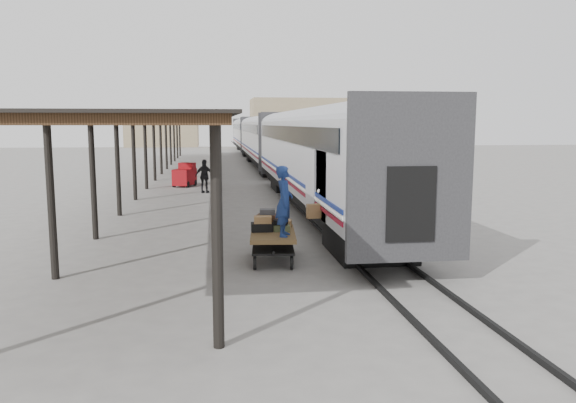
% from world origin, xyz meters
% --- Properties ---
extents(ground, '(160.00, 160.00, 0.00)m').
position_xyz_m(ground, '(0.00, 0.00, 0.00)').
color(ground, slate).
rests_on(ground, ground).
extents(train, '(3.45, 76.01, 4.01)m').
position_xyz_m(train, '(3.19, 33.79, 2.69)').
color(train, silver).
rests_on(train, ground).
extents(canopy, '(4.90, 64.30, 4.15)m').
position_xyz_m(canopy, '(-3.40, 24.00, 4.00)').
color(canopy, '#422B19').
rests_on(canopy, ground).
extents(rails, '(1.54, 150.00, 0.12)m').
position_xyz_m(rails, '(3.20, 34.00, 0.06)').
color(rails, black).
rests_on(rails, ground).
extents(building_far, '(18.00, 10.00, 8.00)m').
position_xyz_m(building_far, '(14.00, 78.00, 4.00)').
color(building_far, tan).
rests_on(building_far, ground).
extents(building_left, '(12.00, 8.00, 6.00)m').
position_xyz_m(building_left, '(-10.00, 82.00, 3.00)').
color(building_left, tan).
rests_on(building_left, ground).
extents(baggage_cart, '(1.47, 2.51, 0.86)m').
position_xyz_m(baggage_cart, '(0.26, -0.87, 0.65)').
color(baggage_cart, brown).
rests_on(baggage_cart, ground).
extents(suitcase_stack, '(1.28, 1.08, 0.58)m').
position_xyz_m(suitcase_stack, '(0.19, -0.49, 1.06)').
color(suitcase_stack, '#3D3D40').
rests_on(suitcase_stack, baggage_cart).
extents(luggage_tug, '(1.52, 1.90, 1.46)m').
position_xyz_m(luggage_tug, '(-3.21, 19.09, 0.67)').
color(luggage_tug, maroon).
rests_on(luggage_tug, ground).
extents(porter, '(0.63, 0.80, 1.94)m').
position_xyz_m(porter, '(0.51, -1.52, 1.83)').
color(porter, navy).
rests_on(porter, baggage_cart).
extents(pedestrian, '(1.21, 0.81, 1.91)m').
position_xyz_m(pedestrian, '(-1.91, 15.48, 0.96)').
color(pedestrian, black).
rests_on(pedestrian, ground).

